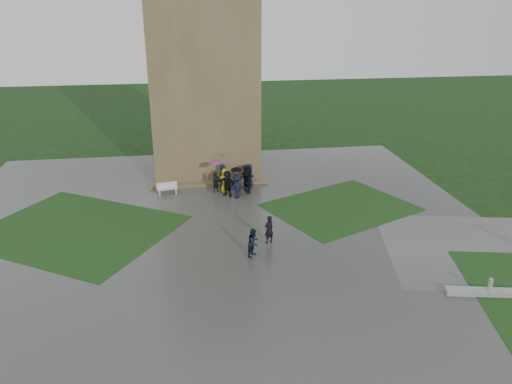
{
  "coord_description": "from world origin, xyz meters",
  "views": [
    {
      "loc": [
        -1.66,
        -24.81,
        13.23
      ],
      "look_at": [
        2.82,
        5.64,
        1.2
      ],
      "focal_mm": 35.0,
      "sensor_mm": 36.0,
      "label": 1
    }
  ],
  "objects": [
    {
      "name": "pedestrian_mid",
      "position": [
        1.73,
        -0.84,
        0.82
      ],
      "size": [
        0.84,
        0.89,
        1.61
      ],
      "primitive_type": "imported",
      "rotation": [
        0.0,
        0.0,
        0.9
      ],
      "color": "black",
      "rests_on": "plaza"
    },
    {
      "name": "visitor_cluster",
      "position": [
        1.74,
        8.97,
        1.11
      ],
      "size": [
        3.45,
        3.46,
        2.53
      ],
      "color": "black",
      "rests_on": "plaza"
    },
    {
      "name": "tower",
      "position": [
        0.0,
        15.0,
        9.0
      ],
      "size": [
        8.0,
        8.0,
        18.0
      ],
      "primitive_type": "cube",
      "color": "brown",
      "rests_on": "ground"
    },
    {
      "name": "pedestrian_near",
      "position": [
        2.82,
        0.59,
        0.86
      ],
      "size": [
        0.73,
        0.64,
        1.67
      ],
      "primitive_type": "imported",
      "rotation": [
        0.0,
        0.0,
        3.63
      ],
      "color": "black",
      "rests_on": "plaza"
    },
    {
      "name": "lawn_inset_right",
      "position": [
        8.5,
        5.0,
        0.03
      ],
      "size": [
        11.12,
        10.15,
        0.01
      ],
      "primitive_type": "cube",
      "rotation": [
        0.0,
        0.0,
        0.44
      ],
      "color": "#153412",
      "rests_on": "plaza"
    },
    {
      "name": "tower_plinth",
      "position": [
        0.0,
        10.6,
        0.13
      ],
      "size": [
        9.0,
        0.8,
        0.22
      ],
      "primitive_type": "cube",
      "color": "brown",
      "rests_on": "plaza"
    },
    {
      "name": "plaza",
      "position": [
        0.0,
        2.0,
        0.01
      ],
      "size": [
        34.0,
        34.0,
        0.02
      ],
      "primitive_type": "cube",
      "color": "#383836",
      "rests_on": "ground"
    },
    {
      "name": "bench",
      "position": [
        -3.11,
        9.2,
        0.46
      ],
      "size": [
        1.52,
        0.72,
        0.85
      ],
      "rotation": [
        0.0,
        0.0,
        0.18
      ],
      "color": "silver",
      "rests_on": "plaza"
    },
    {
      "name": "lawn_inset_left",
      "position": [
        -8.5,
        4.0,
        0.03
      ],
      "size": [
        14.1,
        13.46,
        0.01
      ],
      "primitive_type": "cube",
      "rotation": [
        0.0,
        0.0,
        -0.56
      ],
      "color": "#153412",
      "rests_on": "plaza"
    },
    {
      "name": "ground",
      "position": [
        0.0,
        0.0,
        0.0
      ],
      "size": [
        120.0,
        120.0,
        0.0
      ],
      "primitive_type": "plane",
      "color": "black"
    }
  ]
}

